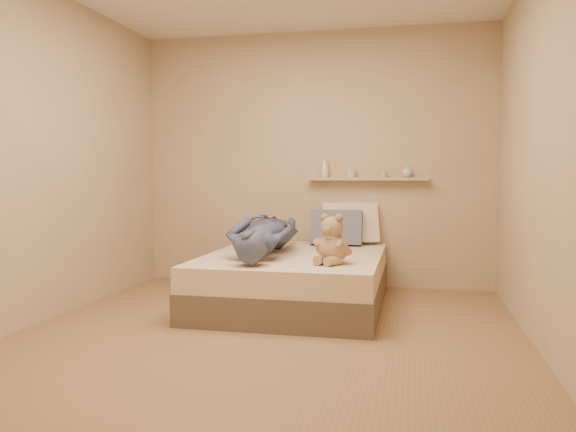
% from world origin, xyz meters
% --- Properties ---
extents(room, '(3.80, 3.80, 3.80)m').
position_xyz_m(room, '(0.00, 0.00, 1.30)').
color(room, '#8B6747').
rests_on(room, ground).
extents(bed, '(1.50, 1.90, 0.45)m').
position_xyz_m(bed, '(0.00, 0.93, 0.22)').
color(bed, brown).
rests_on(bed, floor).
extents(game_console, '(0.18, 0.11, 0.06)m').
position_xyz_m(game_console, '(-0.21, 0.41, 0.60)').
color(game_console, silver).
rests_on(game_console, bed).
extents(teddy_bear, '(0.31, 0.32, 0.39)m').
position_xyz_m(teddy_bear, '(0.39, 0.45, 0.61)').
color(teddy_bear, tan).
rests_on(teddy_bear, bed).
extents(dark_plush, '(0.19, 0.19, 0.29)m').
position_xyz_m(dark_plush, '(-0.36, 1.48, 0.57)').
color(dark_plush, black).
rests_on(dark_plush, bed).
extents(pillow_cream, '(0.61, 0.43, 0.43)m').
position_xyz_m(pillow_cream, '(0.39, 1.76, 0.65)').
color(pillow_cream, beige).
rests_on(pillow_cream, bed).
extents(pillow_grey, '(0.50, 0.22, 0.36)m').
position_xyz_m(pillow_grey, '(0.27, 1.62, 0.62)').
color(pillow_grey, slate).
rests_on(pillow_grey, bed).
extents(person, '(0.68, 1.56, 0.36)m').
position_xyz_m(person, '(-0.26, 0.83, 0.63)').
color(person, '#414666').
rests_on(person, bed).
extents(wall_shelf, '(1.20, 0.12, 0.03)m').
position_xyz_m(wall_shelf, '(0.55, 1.84, 1.10)').
color(wall_shelf, tan).
rests_on(wall_shelf, wall_back).
extents(shelf_bottles, '(0.94, 0.14, 0.21)m').
position_xyz_m(shelf_bottles, '(0.51, 1.84, 1.19)').
color(shelf_bottles, silver).
rests_on(shelf_bottles, wall_shelf).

